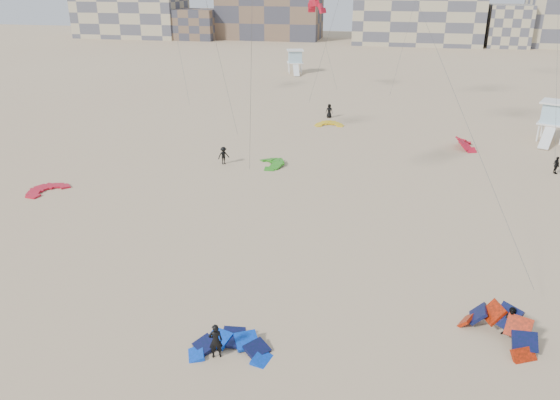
% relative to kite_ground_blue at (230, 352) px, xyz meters
% --- Properties ---
extents(ground, '(320.00, 320.00, 0.00)m').
position_rel_kite_ground_blue_xyz_m(ground, '(0.32, 1.53, 0.00)').
color(ground, tan).
rests_on(ground, ground).
extents(kite_ground_blue, '(4.13, 4.33, 2.19)m').
position_rel_kite_ground_blue_xyz_m(kite_ground_blue, '(0.00, 0.00, 0.00)').
color(kite_ground_blue, '#0B3DF5').
rests_on(kite_ground_blue, ground).
extents(kite_ground_orange, '(5.69, 5.69, 4.06)m').
position_rel_kite_ground_blue_xyz_m(kite_ground_orange, '(12.72, 3.89, 0.00)').
color(kite_ground_orange, red).
rests_on(kite_ground_orange, ground).
extents(kite_ground_red, '(4.61, 4.51, 0.63)m').
position_rel_kite_ground_blue_xyz_m(kite_ground_red, '(-21.28, 17.07, 0.00)').
color(kite_ground_red, red).
rests_on(kite_ground_red, ground).
extents(kite_ground_green, '(4.45, 4.31, 1.47)m').
position_rel_kite_ground_blue_xyz_m(kite_ground_green, '(-4.41, 27.70, 0.00)').
color(kite_ground_green, green).
rests_on(kite_ground_green, ground).
extents(kite_ground_red_far, '(3.70, 3.53, 3.08)m').
position_rel_kite_ground_blue_xyz_m(kite_ground_red_far, '(14.32, 37.33, 0.00)').
color(kite_ground_red_far, red).
rests_on(kite_ground_red_far, ground).
extents(kite_ground_yellow, '(3.63, 3.78, 1.11)m').
position_rel_kite_ground_blue_xyz_m(kite_ground_yellow, '(-0.89, 43.48, 0.00)').
color(kite_ground_yellow, yellow).
rests_on(kite_ground_yellow, ground).
extents(kitesurfer_main, '(0.78, 0.66, 1.81)m').
position_rel_kite_ground_blue_xyz_m(kitesurfer_main, '(-0.55, -0.43, 0.91)').
color(kitesurfer_main, black).
rests_on(kitesurfer_main, ground).
extents(kitesurfer_b, '(0.98, 0.88, 1.66)m').
position_rel_kite_ground_blue_xyz_m(kitesurfer_b, '(13.32, 4.17, 0.83)').
color(kitesurfer_b, black).
rests_on(kitesurfer_b, ground).
extents(kitesurfer_c, '(1.27, 1.16, 1.71)m').
position_rel_kite_ground_blue_xyz_m(kitesurfer_c, '(-8.89, 26.95, 0.86)').
color(kitesurfer_c, black).
rests_on(kitesurfer_c, ground).
extents(kitesurfer_d, '(0.59, 1.01, 1.62)m').
position_rel_kite_ground_blue_xyz_m(kitesurfer_d, '(21.50, 30.73, 0.81)').
color(kitesurfer_d, black).
rests_on(kitesurfer_d, ground).
extents(kitesurfer_e, '(0.92, 0.67, 1.75)m').
position_rel_kite_ground_blue_xyz_m(kitesurfer_e, '(-1.41, 47.30, 0.88)').
color(kitesurfer_e, black).
rests_on(kitesurfer_e, ground).
extents(kite_fly_red, '(6.01, 5.08, 12.93)m').
position_rel_kite_ground_blue_xyz_m(kite_fly_red, '(-5.42, 60.93, 12.49)').
color(kite_fly_red, red).
rests_on(kite_fly_red, ground).
extents(lifeguard_tower_near, '(3.97, 6.41, 4.32)m').
position_rel_kite_ground_blue_xyz_m(lifeguard_tower_near, '(23.62, 42.16, 2.14)').
color(lifeguard_tower_near, white).
rests_on(lifeguard_tower_near, ground).
extents(lifeguard_tower_far, '(3.63, 6.10, 4.18)m').
position_rel_kite_ground_blue_xyz_m(lifeguard_tower_far, '(-11.96, 79.69, 2.07)').
color(lifeguard_tower_far, white).
rests_on(lifeguard_tower_far, ground).
extents(condo_west_a, '(30.00, 15.00, 14.00)m').
position_rel_kite_ground_blue_xyz_m(condo_west_a, '(-69.68, 131.53, 7.00)').
color(condo_west_a, tan).
rests_on(condo_west_a, ground).
extents(condo_west_b, '(28.00, 14.00, 18.00)m').
position_rel_kite_ground_blue_xyz_m(condo_west_b, '(-29.68, 135.53, 9.00)').
color(condo_west_b, brown).
rests_on(condo_west_b, ground).
extents(condo_mid, '(32.00, 16.00, 12.00)m').
position_rel_kite_ground_blue_xyz_m(condo_mid, '(10.32, 131.53, 6.00)').
color(condo_mid, tan).
rests_on(condo_mid, ground).
extents(condo_fill_left, '(12.00, 10.00, 8.00)m').
position_rel_kite_ground_blue_xyz_m(condo_fill_left, '(-49.68, 129.53, 4.00)').
color(condo_fill_left, brown).
rests_on(condo_fill_left, ground).
extents(condo_fill_right, '(10.00, 10.00, 10.00)m').
position_rel_kite_ground_blue_xyz_m(condo_fill_right, '(32.32, 129.53, 5.00)').
color(condo_fill_right, tan).
rests_on(condo_fill_right, ground).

